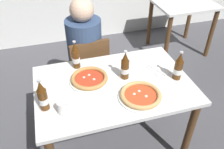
{
  "coord_description": "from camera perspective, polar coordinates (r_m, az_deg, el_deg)",
  "views": [
    {
      "loc": [
        -0.41,
        -1.34,
        1.91
      ],
      "look_at": [
        0.0,
        0.05,
        0.8
      ],
      "focal_mm": 37.59,
      "sensor_mm": 36.0,
      "label": 1
    }
  ],
  "objects": [
    {
      "name": "beer_bottle_extra",
      "position": [
        1.81,
        3.18,
        1.9
      ],
      "size": [
        0.07,
        0.07,
        0.25
      ],
      "color": "#512D0F",
      "rests_on": "dining_table_main"
    },
    {
      "name": "pizza_marinara_far",
      "position": [
        1.69,
        6.99,
        -5.07
      ],
      "size": [
        0.32,
        0.32,
        0.04
      ],
      "color": "white",
      "rests_on": "dining_table_main"
    },
    {
      "name": "pizza_margherita_near",
      "position": [
        1.84,
        -5.51,
        -1.0
      ],
      "size": [
        0.31,
        0.31,
        0.04
      ],
      "color": "white",
      "rests_on": "dining_table_main"
    },
    {
      "name": "napkin_with_cutlery",
      "position": [
        1.97,
        10.33,
        0.81
      ],
      "size": [
        0.22,
        0.22,
        0.01
      ],
      "color": "white",
      "rests_on": "dining_table_main"
    },
    {
      "name": "beer_bottle_right",
      "position": [
        1.96,
        -8.83,
        4.36
      ],
      "size": [
        0.07,
        0.07,
        0.25
      ],
      "color": "#512D0F",
      "rests_on": "dining_table_main"
    },
    {
      "name": "chair_behind_table",
      "position": [
        2.43,
        -5.86,
        1.38
      ],
      "size": [
        0.44,
        0.44,
        0.85
      ],
      "rotation": [
        0.0,
        0.0,
        3.25
      ],
      "color": "brown",
      "rests_on": "ground_plane"
    },
    {
      "name": "diner_seated",
      "position": [
        2.41,
        -6.43,
        3.97
      ],
      "size": [
        0.34,
        0.34,
        1.21
      ],
      "color": "#2D3342",
      "rests_on": "ground_plane"
    },
    {
      "name": "dining_table_main",
      "position": [
        1.89,
        0.43,
        -4.84
      ],
      "size": [
        1.2,
        0.8,
        0.75
      ],
      "color": "silver",
      "rests_on": "ground_plane"
    },
    {
      "name": "dining_table_background",
      "position": [
        3.54,
        16.68,
        14.14
      ],
      "size": [
        0.8,
        0.7,
        0.75
      ],
      "color": "silver",
      "rests_on": "ground_plane"
    },
    {
      "name": "ground_plane",
      "position": [
        2.36,
        0.36,
        -16.3
      ],
      "size": [
        8.0,
        8.0,
        0.0
      ],
      "primitive_type": "plane",
      "color": "#4C4C51"
    },
    {
      "name": "beer_bottle_center",
      "position": [
        1.87,
        15.84,
        1.65
      ],
      "size": [
        0.07,
        0.07,
        0.25
      ],
      "color": "#512D0F",
      "rests_on": "dining_table_main"
    },
    {
      "name": "beer_bottle_left",
      "position": [
        1.61,
        -16.52,
        -5.23
      ],
      "size": [
        0.07,
        0.07,
        0.25
      ],
      "color": "#512D0F",
      "rests_on": "dining_table_main"
    },
    {
      "name": "paper_cup",
      "position": [
        1.59,
        -11.95,
        -7.76
      ],
      "size": [
        0.07,
        0.07,
        0.09
      ],
      "primitive_type": "cylinder",
      "color": "white",
      "rests_on": "dining_table_main"
    }
  ]
}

